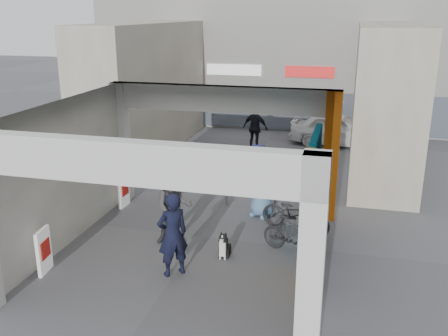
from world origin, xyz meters
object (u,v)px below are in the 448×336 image
(man_with_dog, at_px, (173,235))
(bicycle_rear, at_px, (292,235))
(white_van, at_px, (338,129))
(produce_stand, at_px, (185,159))
(border_collie, at_px, (224,247))
(cafe_set, at_px, (193,169))
(man_back_turned, at_px, (174,208))
(man_crates, at_px, (255,128))
(man_elderly, at_px, (261,184))
(bicycle_front, at_px, (296,214))

(man_with_dog, xyz_separation_m, bicycle_rear, (2.32, 1.62, -0.49))
(white_van, bearing_deg, produce_stand, 137.17)
(border_collie, bearing_deg, cafe_set, 112.12)
(man_back_turned, relative_size, man_crates, 0.99)
(cafe_set, bearing_deg, man_back_turned, -77.53)
(bicycle_rear, xyz_separation_m, white_van, (0.67, 10.33, 0.23))
(man_with_dog, relative_size, white_van, 0.47)
(man_back_turned, distance_m, bicycle_rear, 2.87)
(man_back_turned, xyz_separation_m, man_elderly, (1.73, 2.17, 0.01))
(man_elderly, bearing_deg, border_collie, -77.47)
(white_van, bearing_deg, border_collie, 174.81)
(man_back_turned, bearing_deg, man_with_dog, -94.33)
(man_crates, distance_m, white_van, 3.61)
(man_crates, relative_size, bicycle_rear, 1.25)
(white_van, bearing_deg, cafe_set, 147.36)
(cafe_set, height_order, man_back_turned, man_back_turned)
(man_crates, bearing_deg, bicycle_rear, 122.74)
(produce_stand, relative_size, border_collie, 1.88)
(man_with_dog, bearing_deg, border_collie, -172.87)
(border_collie, bearing_deg, man_back_turned, 158.62)
(produce_stand, bearing_deg, man_with_dog, -89.32)
(bicycle_rear, bearing_deg, produce_stand, 58.25)
(border_collie, bearing_deg, produce_stand, 113.13)
(cafe_set, xyz_separation_m, bicycle_front, (3.83, -3.41, 0.14))
(man_elderly, distance_m, man_crates, 6.85)
(man_back_turned, bearing_deg, man_elderly, 28.25)
(border_collie, bearing_deg, bicycle_front, 49.12)
(man_back_turned, distance_m, white_van, 11.04)
(cafe_set, bearing_deg, man_crates, 72.11)
(bicycle_front, bearing_deg, cafe_set, 65.28)
(man_with_dog, bearing_deg, man_elderly, -151.36)
(man_with_dog, height_order, man_crates, man_with_dog)
(man_elderly, xyz_separation_m, white_van, (1.77, 8.30, -0.25))
(man_back_turned, bearing_deg, produce_stand, 82.97)
(cafe_set, relative_size, man_elderly, 0.87)
(bicycle_rear, bearing_deg, man_elderly, 48.40)
(cafe_set, xyz_separation_m, man_elderly, (2.78, -2.58, 0.58))
(man_back_turned, xyz_separation_m, white_van, (3.50, 10.47, -0.24))
(cafe_set, relative_size, border_collie, 2.48)
(produce_stand, relative_size, man_crates, 0.66)
(bicycle_front, distance_m, white_van, 9.15)
(produce_stand, height_order, man_with_dog, man_with_dog)
(bicycle_front, height_order, white_van, white_van)
(border_collie, distance_m, white_van, 11.15)
(border_collie, relative_size, man_crates, 0.35)
(man_elderly, height_order, bicycle_front, man_elderly)
(border_collie, xyz_separation_m, bicycle_front, (1.42, 1.81, 0.23))
(border_collie, bearing_deg, man_with_dog, -132.74)
(bicycle_rear, bearing_deg, border_collie, 132.29)
(border_collie, relative_size, bicycle_rear, 0.44)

